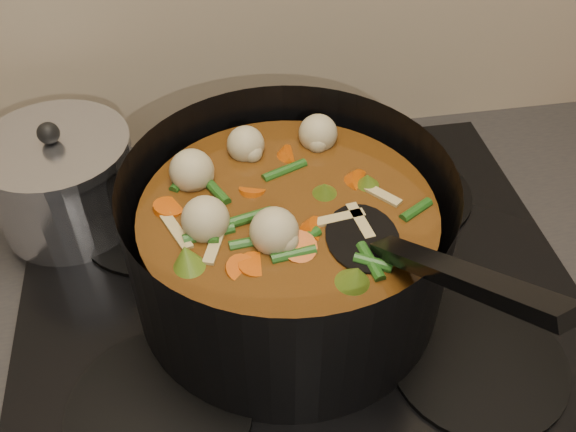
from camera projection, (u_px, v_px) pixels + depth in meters
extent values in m
cube|color=black|center=(299.00, 311.00, 0.76)|extent=(2.64, 0.64, 0.05)
cube|color=black|center=(299.00, 292.00, 0.73)|extent=(0.62, 0.54, 0.02)
cylinder|color=black|center=(160.00, 409.00, 0.61)|extent=(0.18, 0.18, 0.01)
cylinder|color=black|center=(478.00, 361.00, 0.65)|extent=(0.18, 0.18, 0.01)
cylinder|color=black|center=(154.00, 222.00, 0.80)|extent=(0.18, 0.18, 0.01)
cylinder|color=black|center=(402.00, 193.00, 0.84)|extent=(0.18, 0.18, 0.01)
cylinder|color=black|center=(288.00, 239.00, 0.66)|extent=(0.37, 0.37, 0.16)
cylinder|color=black|center=(288.00, 287.00, 0.72)|extent=(0.32, 0.32, 0.01)
cylinder|color=#633110|center=(288.00, 249.00, 0.67)|extent=(0.30, 0.30, 0.11)
cylinder|color=#D5520A|center=(331.00, 207.00, 0.64)|extent=(0.03, 0.04, 0.03)
cylinder|color=#D5520A|center=(317.00, 166.00, 0.69)|extent=(0.05, 0.04, 0.03)
cylinder|color=#D5520A|center=(230.00, 154.00, 0.71)|extent=(0.05, 0.05, 0.03)
cylinder|color=#D5520A|center=(226.00, 213.00, 0.64)|extent=(0.04, 0.04, 0.03)
cylinder|color=#D5520A|center=(233.00, 274.00, 0.58)|extent=(0.04, 0.04, 0.03)
cylinder|color=#D5520A|center=(308.00, 241.00, 0.61)|extent=(0.05, 0.05, 0.03)
cylinder|color=#D5520A|center=(367.00, 219.00, 0.63)|extent=(0.04, 0.04, 0.03)
cylinder|color=#D5520A|center=(354.00, 157.00, 0.70)|extent=(0.04, 0.04, 0.03)
cylinder|color=#D5520A|center=(271.00, 174.00, 0.68)|extent=(0.05, 0.05, 0.03)
cylinder|color=#D5520A|center=(198.00, 195.00, 0.66)|extent=(0.04, 0.05, 0.03)
sphere|color=#BDB285|center=(357.00, 193.00, 0.64)|extent=(0.05, 0.05, 0.05)
sphere|color=#BDB285|center=(273.00, 158.00, 0.68)|extent=(0.05, 0.05, 0.05)
sphere|color=#BDB285|center=(219.00, 215.00, 0.61)|extent=(0.05, 0.05, 0.05)
sphere|color=#BDB285|center=(313.00, 250.00, 0.58)|extent=(0.05, 0.05, 0.05)
sphere|color=#BDB285|center=(351.00, 183.00, 0.65)|extent=(0.05, 0.05, 0.05)
cone|color=#5B7F1F|center=(323.00, 274.00, 0.57)|extent=(0.04, 0.04, 0.04)
cone|color=#5B7F1F|center=(373.00, 181.00, 0.66)|extent=(0.04, 0.04, 0.04)
cone|color=#5B7F1F|center=(250.00, 152.00, 0.69)|extent=(0.04, 0.04, 0.04)
cone|color=#5B7F1F|center=(200.00, 238.00, 0.60)|extent=(0.04, 0.04, 0.04)
cone|color=#5B7F1F|center=(344.00, 266.00, 0.57)|extent=(0.04, 0.04, 0.04)
cylinder|color=#1F5819|center=(312.00, 178.00, 0.66)|extent=(0.01, 0.04, 0.01)
cylinder|color=#1F5819|center=(249.00, 143.00, 0.71)|extent=(0.04, 0.04, 0.01)
cylinder|color=#1F5819|center=(201.00, 189.00, 0.65)|extent=(0.05, 0.02, 0.01)
cylinder|color=#1F5819|center=(226.00, 236.00, 0.60)|extent=(0.03, 0.04, 0.01)
cylinder|color=#1F5819|center=(284.00, 244.00, 0.60)|extent=(0.03, 0.04, 0.01)
cylinder|color=#1F5819|center=(380.00, 266.00, 0.58)|extent=(0.05, 0.02, 0.01)
cylinder|color=#1F5819|center=(379.00, 198.00, 0.64)|extent=(0.04, 0.04, 0.01)
cylinder|color=#1F5819|center=(322.00, 168.00, 0.68)|extent=(0.01, 0.04, 0.01)
cylinder|color=#1F5819|center=(271.00, 176.00, 0.67)|extent=(0.04, 0.04, 0.01)
cylinder|color=#1F5819|center=(184.00, 184.00, 0.66)|extent=(0.05, 0.02, 0.01)
cylinder|color=#1F5819|center=(205.00, 244.00, 0.60)|extent=(0.03, 0.04, 0.01)
cylinder|color=#1F5819|center=(280.00, 260.00, 0.58)|extent=(0.03, 0.04, 0.01)
cube|color=tan|center=(207.00, 224.00, 0.62)|extent=(0.05, 0.01, 0.00)
cube|color=tan|center=(318.00, 266.00, 0.58)|extent=(0.02, 0.05, 0.00)
cube|color=tan|center=(362.00, 187.00, 0.66)|extent=(0.05, 0.03, 0.00)
cube|color=tan|center=(255.00, 161.00, 0.69)|extent=(0.04, 0.04, 0.00)
cube|color=tan|center=(212.00, 236.00, 0.60)|extent=(0.03, 0.05, 0.00)
ellipsoid|color=black|center=(362.00, 239.00, 0.61)|extent=(0.08, 0.10, 0.01)
cube|color=black|center=(458.00, 275.00, 0.50)|extent=(0.09, 0.19, 0.12)
cylinder|color=silver|center=(65.00, 186.00, 0.77)|extent=(0.17, 0.17, 0.11)
cylinder|color=silver|center=(53.00, 147.00, 0.73)|extent=(0.17, 0.17, 0.01)
sphere|color=black|center=(48.00, 133.00, 0.72)|extent=(0.03, 0.03, 0.03)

